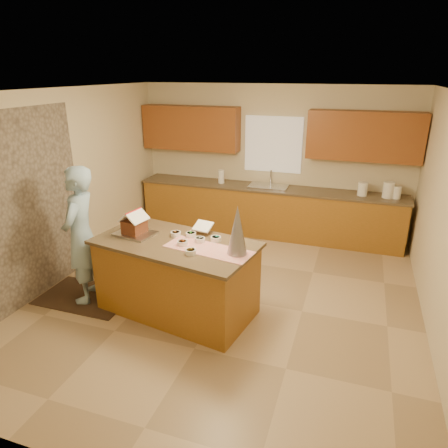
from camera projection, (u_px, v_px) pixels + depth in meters
The scene contains 27 objects.
floor at pixel (226, 298), 5.54m from camera, with size 5.50×5.50×0.00m, color tan.
ceiling at pixel (227, 91), 4.58m from camera, with size 5.50×5.50×0.00m, color silver.
wall_back at pixel (273, 161), 7.50m from camera, with size 5.50×5.50×0.00m, color beige.
wall_front at pixel (94, 329), 2.63m from camera, with size 5.50×5.50×0.00m, color beige.
wall_left at pixel (61, 187), 5.81m from camera, with size 5.50×5.50×0.00m, color beige.
stone_accent at pixel (21, 211), 5.13m from camera, with size 2.50×2.50×0.00m, color gray.
window_curtain at pixel (273, 145), 7.37m from camera, with size 1.05×0.03×1.00m, color white.
back_counter_base at pixel (267, 212), 7.56m from camera, with size 4.80×0.60×0.88m, color #94571E.
back_counter_top at pixel (268, 188), 7.39m from camera, with size 4.85×0.63×0.04m, color brown.
upper_cabinet_left at pixel (191, 128), 7.60m from camera, with size 1.85×0.35×0.80m, color brown.
upper_cabinet_right at pixel (364, 136), 6.68m from camera, with size 1.85×0.35×0.80m, color brown.
sink at pixel (268, 189), 7.40m from camera, with size 0.70×0.45×0.12m, color silver.
faucet at pixel (271, 177), 7.50m from camera, with size 0.03×0.03×0.28m, color silver.
island_base at pixel (177, 278), 5.10m from camera, with size 1.89×0.95×0.92m, color #94571E.
island_top at pixel (175, 243), 4.93m from camera, with size 1.98×1.03×0.04m, color brown.
table_runner at pixel (208, 249), 4.71m from camera, with size 1.05×0.38×0.01m, color #B2130C.
baking_tray at pixel (135, 233), 5.13m from camera, with size 0.48×0.36×0.03m, color silver.
cookbook at pixel (203, 226), 5.15m from camera, with size 0.23×0.02×0.19m, color white.
tinsel_tree at pixel (237, 230), 4.50m from camera, with size 0.23×0.23×0.58m, color #B8B9C5.
rug at pixel (86, 297), 5.57m from camera, with size 1.23×0.81×0.01m, color black.
boy at pixel (81, 235), 5.23m from camera, with size 0.66×0.44×1.82m, color #8DB0C9.
canister_a at pixel (363, 189), 6.86m from camera, with size 0.16×0.16×0.23m, color white.
canister_b at pixel (389, 190), 6.73m from camera, with size 0.19×0.19×0.27m, color white.
canister_c at pixel (397, 192), 6.71m from camera, with size 0.14×0.14×0.21m, color white.
paper_towel at pixel (221, 177), 7.61m from camera, with size 0.11×0.11×0.25m, color white.
gingerbread_house at pixel (134, 224), 5.09m from camera, with size 0.33×0.34×0.30m.
candy_bowls at pixel (193, 240), 4.89m from camera, with size 0.66×0.59×0.06m.
Camera 1 is at (1.50, -4.58, 2.92)m, focal length 32.49 mm.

